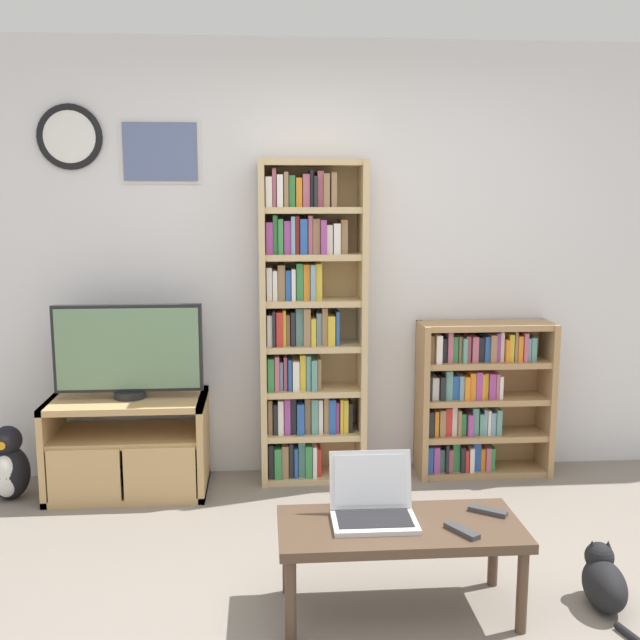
{
  "coord_description": "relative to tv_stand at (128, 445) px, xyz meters",
  "views": [
    {
      "loc": [
        -0.36,
        -2.56,
        1.68
      ],
      "look_at": [
        -0.09,
        1.06,
        1.09
      ],
      "focal_mm": 42.0,
      "sensor_mm": 36.0,
      "label": 1
    }
  ],
  "objects": [
    {
      "name": "penguin_figurine",
      "position": [
        -0.66,
        -0.06,
        -0.09
      ],
      "size": [
        0.23,
        0.21,
        0.43
      ],
      "color": "black",
      "rests_on": "ground_plane"
    },
    {
      "name": "remote_far_from_laptop",
      "position": [
        1.55,
        -1.49,
        0.11
      ],
      "size": [
        0.12,
        0.16,
        0.02
      ],
      "rotation": [
        0.0,
        0.0,
        0.53
      ],
      "color": "#38383A",
      "rests_on": "coffee_table"
    },
    {
      "name": "bookshelf_tall",
      "position": [
        1.04,
        0.14,
        0.66
      ],
      "size": [
        0.62,
        0.29,
        1.9
      ],
      "color": "tan",
      "rests_on": "ground_plane"
    },
    {
      "name": "wall_back",
      "position": [
        1.13,
        0.32,
        1.03
      ],
      "size": [
        6.43,
        0.09,
        2.6
      ],
      "color": "silver",
      "rests_on": "ground_plane"
    },
    {
      "name": "tv_stand",
      "position": [
        0.0,
        0.0,
        0.0
      ],
      "size": [
        0.89,
        0.5,
        0.56
      ],
      "color": "tan",
      "rests_on": "ground_plane"
    },
    {
      "name": "laptop",
      "position": [
        1.22,
        -1.33,
        0.16
      ],
      "size": [
        0.34,
        0.28,
        0.26
      ],
      "rotation": [
        0.0,
        0.0,
        -0.01
      ],
      "color": "silver",
      "rests_on": "coffee_table"
    },
    {
      "name": "bookshelf_short",
      "position": [
        2.08,
        0.15,
        0.2
      ],
      "size": [
        0.81,
        0.27,
        0.94
      ],
      "color": "tan",
      "rests_on": "ground_plane"
    },
    {
      "name": "remote_near_laptop",
      "position": [
        1.71,
        -1.31,
        0.11
      ],
      "size": [
        0.16,
        0.13,
        0.02
      ],
      "rotation": [
        0.0,
        0.0,
        4.1
      ],
      "color": "#38383A",
      "rests_on": "coffee_table"
    },
    {
      "name": "television",
      "position": [
        0.02,
        0.01,
        0.55
      ],
      "size": [
        0.83,
        0.18,
        0.54
      ],
      "color": "black",
      "rests_on": "tv_stand"
    },
    {
      "name": "coffee_table",
      "position": [
        1.33,
        -1.39,
        0.05
      ],
      "size": [
        0.99,
        0.45,
        0.38
      ],
      "color": "#4C3828",
      "rests_on": "ground_plane"
    },
    {
      "name": "cat",
      "position": [
        2.18,
        -1.41,
        -0.17
      ],
      "size": [
        0.2,
        0.56,
        0.26
      ],
      "rotation": [
        0.0,
        0.0,
        -0.12
      ],
      "color": "black",
      "rests_on": "ground_plane"
    }
  ]
}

